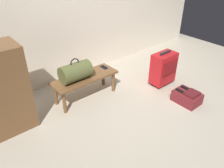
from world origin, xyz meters
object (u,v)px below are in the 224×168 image
at_px(suitcase_upright_red, 164,68).
at_px(duffel_bag_olive, 76,72).
at_px(cell_phone, 104,67).
at_px(backpack_maroon, 187,97).
at_px(bench, 85,80).
at_px(side_cabinet, 2,90).

bearing_deg(suitcase_upright_red, duffel_bag_olive, 159.99).
height_order(cell_phone, suitcase_upright_red, suitcase_upright_red).
xyz_separation_m(suitcase_upright_red, backpack_maroon, (-0.13, -0.58, -0.21)).
xyz_separation_m(bench, backpack_maroon, (1.08, -1.08, -0.22)).
height_order(bench, duffel_bag_olive, duffel_bag_olive).
bearing_deg(duffel_bag_olive, bench, 0.00).
relative_size(suitcase_upright_red, side_cabinet, 0.54).
bearing_deg(backpack_maroon, duffel_bag_olive, 138.79).
height_order(duffel_bag_olive, cell_phone, duffel_bag_olive).
bearing_deg(bench, suitcase_upright_red, -22.21).
height_order(backpack_maroon, side_cabinet, side_cabinet).
xyz_separation_m(duffel_bag_olive, suitcase_upright_red, (1.36, -0.50, -0.19)).
bearing_deg(suitcase_upright_red, side_cabinet, 166.40).
height_order(bench, side_cabinet, side_cabinet).
xyz_separation_m(backpack_maroon, side_cabinet, (-2.20, 1.15, 0.46)).
xyz_separation_m(duffel_bag_olive, backpack_maroon, (1.23, -1.08, -0.40)).
relative_size(bench, cell_phone, 6.94).
bearing_deg(cell_phone, duffel_bag_olive, -174.78).
bearing_deg(bench, cell_phone, 7.12).
height_order(bench, backpack_maroon, bench).
bearing_deg(duffel_bag_olive, cell_phone, 5.22).
xyz_separation_m(cell_phone, suitcase_upright_red, (0.81, -0.55, -0.06)).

